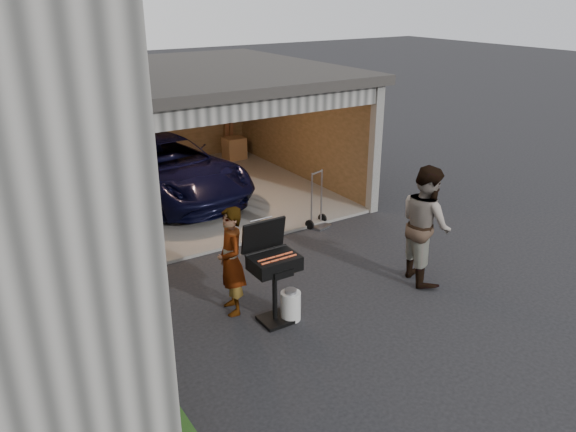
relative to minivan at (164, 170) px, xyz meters
name	(u,v)px	position (x,y,z in m)	size (l,w,h in m)	color
ground	(320,351)	(-0.46, -6.72, -0.67)	(80.00, 80.00, 0.00)	black
garage	(172,115)	(0.30, 0.07, 1.20)	(6.80, 6.30, 2.90)	#605E59
minivan	(164,170)	(0.00, 0.00, 0.00)	(2.21, 4.80, 1.33)	black
woman	(231,261)	(-0.96, -5.18, 0.15)	(0.60, 0.39, 1.64)	silver
man	(425,224)	(2.14, -5.94, 0.30)	(0.94, 0.74, 1.94)	#4B241D
bbq_grill	(273,266)	(-0.58, -5.74, 0.21)	(0.67, 0.59, 1.49)	black
propane_tank	(291,306)	(-0.36, -5.84, -0.45)	(0.29, 0.29, 0.44)	silver
plywood_panel	(144,389)	(-2.86, -6.86, -0.14)	(0.05, 0.96, 1.07)	brown
hand_truck	(318,216)	(1.97, -3.25, -0.44)	(0.51, 0.46, 1.16)	slate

